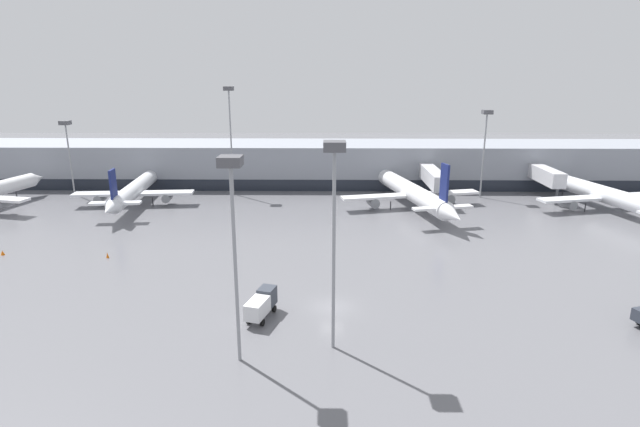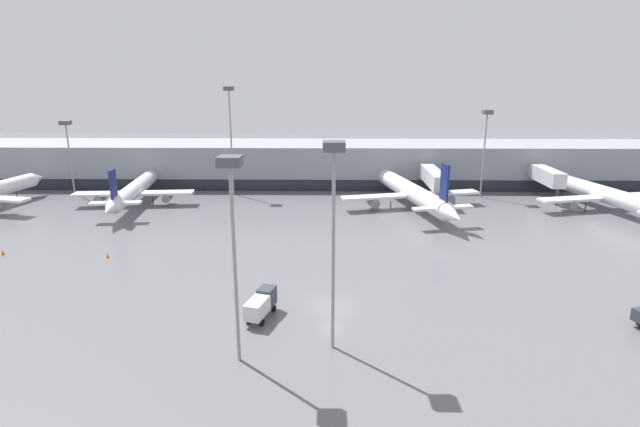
{
  "view_description": "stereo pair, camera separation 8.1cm",
  "coord_description": "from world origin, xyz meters",
  "views": [
    {
      "loc": [
        -0.57,
        -47.81,
        23.6
      ],
      "look_at": [
        -1.58,
        25.8,
        3.0
      ],
      "focal_mm": 28.0,
      "sensor_mm": 36.0,
      "label": 1
    },
    {
      "loc": [
        -0.49,
        -47.81,
        23.6
      ],
      "look_at": [
        -1.58,
        25.8,
        3.0
      ],
      "focal_mm": 28.0,
      "sensor_mm": 36.0,
      "label": 2
    }
  ],
  "objects": [
    {
      "name": "ground_plane",
      "position": [
        0.0,
        0.0,
        0.0
      ],
      "size": [
        320.0,
        320.0,
        0.0
      ],
      "primitive_type": "plane",
      "color": "slate"
    },
    {
      "name": "terminal_building",
      "position": [
        0.25,
        61.86,
        4.5
      ],
      "size": [
        160.0,
        30.97,
        9.0
      ],
      "color": "gray",
      "rests_on": "ground_plane"
    },
    {
      "name": "parked_jet_0",
      "position": [
        -36.25,
        41.22,
        2.87
      ],
      "size": [
        21.84,
        31.35,
        8.79
      ],
      "rotation": [
        0.0,
        0.0,
        1.66
      ],
      "color": "silver",
      "rests_on": "ground_plane"
    },
    {
      "name": "parked_jet_1",
      "position": [
        14.86,
        40.86,
        2.93
      ],
      "size": [
        25.89,
        37.31,
        10.28
      ],
      "rotation": [
        0.0,
        0.0,
        1.8
      ],
      "color": "white",
      "rests_on": "ground_plane"
    },
    {
      "name": "parked_jet_2",
      "position": [
        49.13,
        39.91,
        2.82
      ],
      "size": [
        25.0,
        37.36,
        9.8
      ],
      "rotation": [
        0.0,
        0.0,
        1.79
      ],
      "color": "silver",
      "rests_on": "ground_plane"
    },
    {
      "name": "service_truck_1",
      "position": [
        -7.04,
        -2.43,
        1.53
      ],
      "size": [
        2.88,
        5.2,
        2.61
      ],
      "rotation": [
        0.0,
        0.0,
        1.29
      ],
      "color": "silver",
      "rests_on": "ground_plane"
    },
    {
      "name": "traffic_cone_0",
      "position": [
        -44.43,
        15.08,
        0.32
      ],
      "size": [
        0.52,
        0.52,
        0.65
      ],
      "color": "orange",
      "rests_on": "ground_plane"
    },
    {
      "name": "traffic_cone_1",
      "position": [
        -29.76,
        14.21,
        0.37
      ],
      "size": [
        0.38,
        0.38,
        0.73
      ],
      "color": "orange",
      "rests_on": "ground_plane"
    },
    {
      "name": "apron_light_mast_1",
      "position": [
        0.05,
        -7.97,
        14.55
      ],
      "size": [
        1.8,
        1.8,
        18.45
      ],
      "color": "gray",
      "rests_on": "ground_plane"
    },
    {
      "name": "apron_light_mast_2",
      "position": [
        29.95,
        49.01,
        13.59
      ],
      "size": [
        1.8,
        1.8,
        17.07
      ],
      "color": "gray",
      "rests_on": "ground_plane"
    },
    {
      "name": "apron_light_mast_3",
      "position": [
        -19.57,
        50.9,
        16.5
      ],
      "size": [
        1.8,
        1.8,
        21.35
      ],
      "color": "gray",
      "rests_on": "ground_plane"
    },
    {
      "name": "apron_light_mast_4",
      "position": [
        -7.96,
        -10.15,
        13.95
      ],
      "size": [
        1.8,
        1.8,
        17.59
      ],
      "color": "gray",
      "rests_on": "ground_plane"
    },
    {
      "name": "apron_light_mast_5",
      "position": [
        -51.81,
        50.09,
        12.02
      ],
      "size": [
        1.8,
        1.8,
        14.85
      ],
      "color": "gray",
      "rests_on": "ground_plane"
    }
  ]
}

